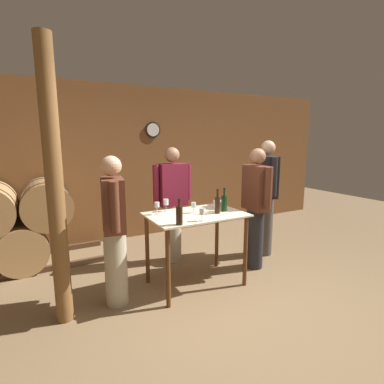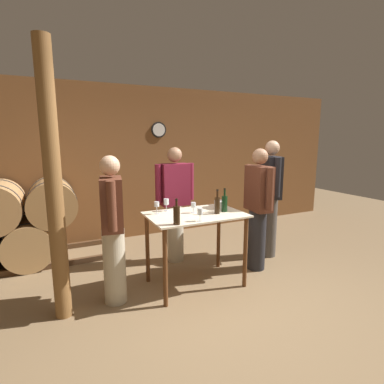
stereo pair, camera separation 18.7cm
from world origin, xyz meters
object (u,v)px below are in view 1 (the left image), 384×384
at_px(wine_bottle_center, 224,203).
at_px(wine_glass_near_right, 202,212).
at_px(wooden_post, 55,187).
at_px(wine_bottle_far_left, 179,215).
at_px(wine_bottle_left, 217,204).
at_px(person_visitor_bearded, 256,206).
at_px(person_visitor_near_door, 114,229).
at_px(wine_glass_far_side, 194,205).
at_px(ice_bucket, 219,204).
at_px(person_visitor_with_scarf, 266,195).
at_px(person_host, 173,202).
at_px(wine_glass_near_left, 157,205).
at_px(wine_glass_near_center, 166,202).

height_order(wine_bottle_center, wine_glass_near_right, wine_bottle_center).
relative_size(wooden_post, wine_bottle_far_left, 9.70).
distance_m(wooden_post, wine_glass_near_right, 1.49).
relative_size(wine_bottle_left, person_visitor_bearded, 0.18).
bearing_deg(wine_bottle_left, wine_bottle_far_left, -160.81).
distance_m(wine_bottle_center, person_visitor_near_door, 1.36).
height_order(wine_bottle_far_left, wine_bottle_center, wine_bottle_center).
height_order(wine_bottle_left, wine_glass_near_right, wine_bottle_left).
bearing_deg(person_visitor_bearded, wine_bottle_left, -168.61).
bearing_deg(wine_bottle_far_left, wine_glass_near_right, 2.34).
bearing_deg(wine_bottle_center, wine_glass_far_side, 164.13).
xyz_separation_m(ice_bucket, person_visitor_with_scarf, (1.03, 0.26, -0.02)).
relative_size(wine_bottle_left, ice_bucket, 2.00).
distance_m(person_visitor_with_scarf, person_visitor_bearded, 0.56).
distance_m(ice_bucket, person_host, 0.78).
distance_m(wine_bottle_far_left, person_visitor_bearded, 1.39).
bearing_deg(wine_glass_near_left, wine_glass_near_center, 30.81).
relative_size(wine_glass_far_side, person_visitor_bearded, 0.08).
bearing_deg(wine_bottle_left, wine_glass_far_side, 147.15).
relative_size(wooden_post, wine_glass_near_center, 17.49).
bearing_deg(ice_bucket, person_visitor_with_scarf, 14.14).
relative_size(wine_glass_near_center, wine_glass_far_side, 1.19).
relative_size(wooden_post, wine_bottle_center, 9.22).
relative_size(wooden_post, wine_bottle_left, 9.15).
relative_size(wine_glass_far_side, person_host, 0.08).
bearing_deg(wine_glass_near_right, wine_bottle_center, 28.43).
bearing_deg(wine_glass_near_right, ice_bucket, 39.21).
bearing_deg(wine_bottle_left, ice_bucket, 51.58).
height_order(wine_bottle_far_left, wine_glass_near_left, wine_bottle_far_left).
distance_m(wooden_post, person_visitor_with_scarf, 3.00).
relative_size(wine_glass_near_right, wine_glass_far_side, 1.11).
bearing_deg(person_visitor_near_door, ice_bucket, 3.32).
relative_size(wine_glass_near_center, person_visitor_bearded, 0.09).
distance_m(wine_glass_near_center, wine_glass_near_right, 0.61).
bearing_deg(wine_glass_near_right, person_visitor_near_door, 160.18).
height_order(wine_bottle_left, person_visitor_bearded, person_visitor_bearded).
distance_m(person_visitor_bearded, person_visitor_near_door, 1.95).
bearing_deg(person_visitor_with_scarf, person_visitor_near_door, -171.98).
distance_m(wine_glass_near_left, person_visitor_bearded, 1.40).
relative_size(wine_glass_near_right, person_host, 0.09).
bearing_deg(wooden_post, wine_bottle_center, -0.70).
xyz_separation_m(wine_bottle_left, wine_glass_near_left, (-0.66, 0.29, 0.00)).
bearing_deg(wine_glass_far_side, ice_bucket, 5.83).
xyz_separation_m(wine_glass_near_center, ice_bucket, (0.66, -0.19, -0.06)).
bearing_deg(wine_bottle_far_left, person_visitor_bearded, 15.04).
height_order(person_visitor_bearded, person_visitor_near_door, person_visitor_bearded).
height_order(wine_bottle_center, wine_glass_near_left, wine_bottle_center).
relative_size(wine_bottle_center, wine_glass_near_center, 1.90).
relative_size(wine_bottle_far_left, person_host, 0.17).
distance_m(wine_bottle_left, person_visitor_bearded, 0.75).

